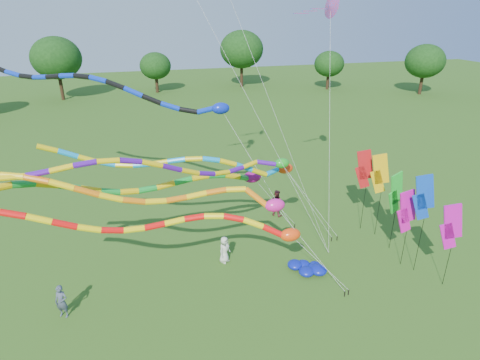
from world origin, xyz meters
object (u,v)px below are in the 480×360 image
object	(u,v)px
tube_kite_orange	(165,194)
blue_nylon_heap	(306,268)
person_a	(224,250)
person_b	(62,302)
tube_kite_red	(185,226)
person_c	(276,203)

from	to	relation	value
tube_kite_orange	blue_nylon_heap	bearing A→B (deg)	17.74
blue_nylon_heap	person_a	bearing A→B (deg)	152.59
blue_nylon_heap	person_b	world-z (taller)	person_b
tube_kite_red	person_c	xyz separation A→B (m)	(7.00, 7.49, -3.46)
tube_kite_red	blue_nylon_heap	world-z (taller)	tube_kite_red
tube_kite_red	person_c	bearing A→B (deg)	55.28
person_a	person_c	world-z (taller)	person_c
tube_kite_orange	person_b	xyz separation A→B (m)	(-4.87, 0.80, -5.04)
person_a	person_b	bearing A→B (deg)	156.14
person_b	person_c	bearing A→B (deg)	52.21
tube_kite_orange	person_b	distance (m)	7.05
blue_nylon_heap	person_c	world-z (taller)	person_c
tube_kite_red	blue_nylon_heap	size ratio (longest dim) A/B	9.27
tube_kite_orange	blue_nylon_heap	distance (m)	9.05
blue_nylon_heap	tube_kite_orange	bearing A→B (deg)	-172.33
tube_kite_orange	person_c	xyz separation A→B (m)	(7.70, 7.31, -4.94)
person_c	tube_kite_red	bearing A→B (deg)	93.21
person_c	person_b	bearing A→B (deg)	73.65
person_a	tube_kite_red	bearing A→B (deg)	-166.56
person_a	person_c	bearing A→B (deg)	4.21
tube_kite_red	person_c	distance (m)	10.82
tube_kite_red	tube_kite_orange	xyz separation A→B (m)	(-0.70, 0.18, 1.48)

